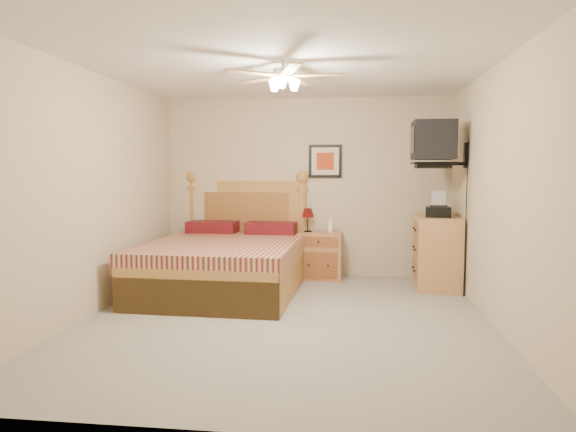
% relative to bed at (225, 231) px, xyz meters
% --- Properties ---
extents(floor, '(4.50, 4.50, 0.00)m').
position_rel_bed_xyz_m(floor, '(0.90, -1.12, -0.75)').
color(floor, gray).
rests_on(floor, ground).
extents(ceiling, '(4.00, 4.50, 0.04)m').
position_rel_bed_xyz_m(ceiling, '(0.90, -1.12, 1.75)').
color(ceiling, white).
rests_on(ceiling, ground).
extents(wall_back, '(4.00, 0.04, 2.50)m').
position_rel_bed_xyz_m(wall_back, '(0.90, 1.13, 0.50)').
color(wall_back, '#C8B593').
rests_on(wall_back, ground).
extents(wall_front, '(4.00, 0.04, 2.50)m').
position_rel_bed_xyz_m(wall_front, '(0.90, -3.37, 0.50)').
color(wall_front, '#C8B593').
rests_on(wall_front, ground).
extents(wall_left, '(0.04, 4.50, 2.50)m').
position_rel_bed_xyz_m(wall_left, '(-1.10, -1.12, 0.50)').
color(wall_left, '#C8B593').
rests_on(wall_left, ground).
extents(wall_right, '(0.04, 4.50, 2.50)m').
position_rel_bed_xyz_m(wall_right, '(2.90, -1.12, 0.50)').
color(wall_right, '#C8B593').
rests_on(wall_right, ground).
extents(bed, '(1.84, 2.37, 1.49)m').
position_rel_bed_xyz_m(bed, '(0.00, 0.00, 0.00)').
color(bed, '#BF8042').
rests_on(bed, ground).
extents(nightstand, '(0.61, 0.46, 0.64)m').
position_rel_bed_xyz_m(nightstand, '(1.12, 0.88, -0.42)').
color(nightstand, '#AB6F4A').
rests_on(nightstand, ground).
extents(table_lamp, '(0.20, 0.20, 0.33)m').
position_rel_bed_xyz_m(table_lamp, '(0.95, 0.94, 0.06)').
color(table_lamp, '#560C0A').
rests_on(table_lamp, nightstand).
extents(lotion_bottle, '(0.09, 0.09, 0.22)m').
position_rel_bed_xyz_m(lotion_bottle, '(1.26, 0.92, 0.01)').
color(lotion_bottle, white).
rests_on(lotion_bottle, nightstand).
extents(framed_picture, '(0.46, 0.04, 0.46)m').
position_rel_bed_xyz_m(framed_picture, '(1.17, 1.11, 0.87)').
color(framed_picture, black).
rests_on(framed_picture, wall_back).
extents(dresser, '(0.57, 0.80, 0.91)m').
position_rel_bed_xyz_m(dresser, '(2.63, 0.50, -0.29)').
color(dresser, tan).
rests_on(dresser, ground).
extents(fax_machine, '(0.35, 0.37, 0.32)m').
position_rel_bed_xyz_m(fax_machine, '(2.63, 0.48, 0.32)').
color(fax_machine, black).
rests_on(fax_machine, dresser).
extents(magazine_lower, '(0.28, 0.32, 0.03)m').
position_rel_bed_xyz_m(magazine_lower, '(2.58, 0.76, 0.18)').
color(magazine_lower, '#B5A891').
rests_on(magazine_lower, dresser).
extents(magazine_upper, '(0.31, 0.34, 0.02)m').
position_rel_bed_xyz_m(magazine_upper, '(2.61, 0.77, 0.20)').
color(magazine_upper, gray).
rests_on(magazine_upper, magazine_lower).
extents(wall_tv, '(0.56, 0.46, 0.58)m').
position_rel_bed_xyz_m(wall_tv, '(2.65, 0.22, 1.06)').
color(wall_tv, black).
rests_on(wall_tv, wall_right).
extents(ceiling_fan, '(1.14, 1.14, 0.28)m').
position_rel_bed_xyz_m(ceiling_fan, '(0.90, -1.32, 1.61)').
color(ceiling_fan, white).
rests_on(ceiling_fan, ceiling).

